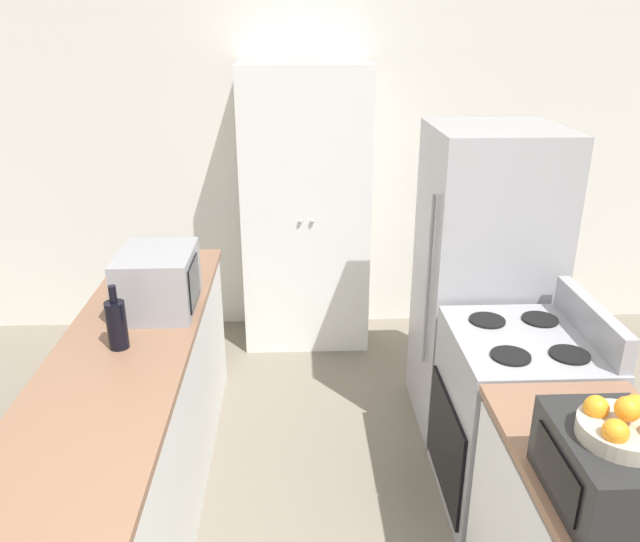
# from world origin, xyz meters

# --- Properties ---
(wall_back) EXTENTS (7.00, 0.06, 2.60)m
(wall_back) POSITION_xyz_m (0.00, 3.50, 1.30)
(wall_back) COLOR silver
(wall_back) RESTS_ON ground_plane
(counter_left) EXTENTS (0.60, 2.56, 0.91)m
(counter_left) POSITION_xyz_m (-0.89, 1.38, 0.44)
(counter_left) COLOR silver
(counter_left) RESTS_ON ground_plane
(pantry_cabinet) EXTENTS (0.89, 0.53, 2.00)m
(pantry_cabinet) POSITION_xyz_m (-0.05, 3.20, 1.00)
(pantry_cabinet) COLOR white
(pantry_cabinet) RESTS_ON ground_plane
(stove) EXTENTS (0.66, 0.72, 1.07)m
(stove) POSITION_xyz_m (0.92, 1.40, 0.46)
(stove) COLOR #9E9EA3
(stove) RESTS_ON ground_plane
(refrigerator) EXTENTS (0.71, 0.68, 1.74)m
(refrigerator) POSITION_xyz_m (0.94, 2.14, 0.87)
(refrigerator) COLOR #A3A3A8
(refrigerator) RESTS_ON ground_plane
(microwave) EXTENTS (0.36, 0.44, 0.30)m
(microwave) POSITION_xyz_m (-0.80, 1.78, 1.06)
(microwave) COLOR #939399
(microwave) RESTS_ON counter_left
(wine_bottle) EXTENTS (0.09, 0.09, 0.29)m
(wine_bottle) POSITION_xyz_m (-0.90, 1.38, 1.03)
(wine_bottle) COLOR black
(wine_bottle) RESTS_ON counter_left
(toaster_oven) EXTENTS (0.31, 0.43, 0.24)m
(toaster_oven) POSITION_xyz_m (0.78, 0.36, 1.03)
(toaster_oven) COLOR black
(toaster_oven) RESTS_ON counter_right
(fruit_bowl) EXTENTS (0.25, 0.25, 0.13)m
(fruit_bowl) POSITION_xyz_m (0.79, 0.34, 1.19)
(fruit_bowl) COLOR #B2A893
(fruit_bowl) RESTS_ON toaster_oven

